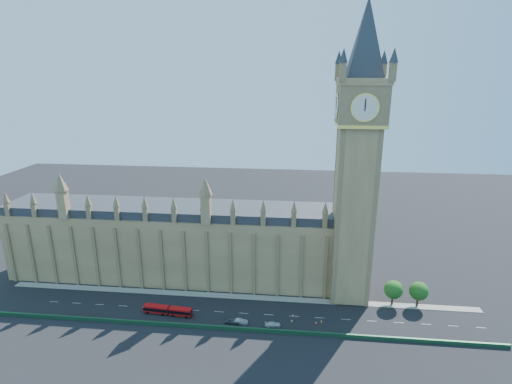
# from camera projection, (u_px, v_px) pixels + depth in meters

# --- Properties ---
(ground) EXTENTS (400.00, 400.00, 0.00)m
(ground) POSITION_uv_depth(u_px,v_px,m) (231.00, 312.00, 127.25)
(ground) COLOR black
(ground) RESTS_ON ground
(palace_westminster) EXTENTS (120.00, 20.00, 28.00)m
(palace_westminster) POSITION_uv_depth(u_px,v_px,m) (173.00, 241.00, 146.75)
(palace_westminster) COLOR olive
(palace_westminster) RESTS_ON ground
(elizabeth_tower) EXTENTS (20.59, 20.59, 105.00)m
(elizabeth_tower) POSITION_uv_depth(u_px,v_px,m) (359.00, 137.00, 121.21)
(elizabeth_tower) COLOR olive
(elizabeth_tower) RESTS_ON ground
(bridge_parapet) EXTENTS (160.00, 0.60, 1.20)m
(bridge_parapet) POSITION_uv_depth(u_px,v_px,m) (226.00, 328.00, 118.50)
(bridge_parapet) COLOR #1E4C2D
(bridge_parapet) RESTS_ON ground
(kerb_north) EXTENTS (160.00, 3.00, 0.16)m
(kerb_north) POSITION_uv_depth(u_px,v_px,m) (236.00, 296.00, 136.28)
(kerb_north) COLOR gray
(kerb_north) RESTS_ON ground
(tree_east_near) EXTENTS (6.00, 6.00, 8.50)m
(tree_east_near) POSITION_uv_depth(u_px,v_px,m) (394.00, 289.00, 130.05)
(tree_east_near) COLOR #382619
(tree_east_near) RESTS_ON ground
(tree_east_far) EXTENTS (6.00, 6.00, 8.50)m
(tree_east_far) POSITION_uv_depth(u_px,v_px,m) (419.00, 291.00, 129.25)
(tree_east_far) COLOR #382619
(tree_east_far) RESTS_ON ground
(red_bus) EXTENTS (15.72, 3.56, 2.65)m
(red_bus) POSITION_uv_depth(u_px,v_px,m) (168.00, 310.00, 125.92)
(red_bus) COLOR red
(red_bus) RESTS_ON ground
(car_grey) EXTENTS (4.88, 2.38, 1.60)m
(car_grey) POSITION_uv_depth(u_px,v_px,m) (233.00, 321.00, 121.58)
(car_grey) COLOR #44454C
(car_grey) RESTS_ON ground
(car_silver) EXTENTS (4.57, 1.71, 1.49)m
(car_silver) POSITION_uv_depth(u_px,v_px,m) (240.00, 321.00, 121.40)
(car_silver) COLOR #A0A2A8
(car_silver) RESTS_ON ground
(car_white) EXTENTS (4.93, 2.54, 1.37)m
(car_white) POSITION_uv_depth(u_px,v_px,m) (273.00, 324.00, 120.02)
(car_white) COLOR silver
(car_white) RESTS_ON ground
(cone_a) EXTENTS (0.53, 0.53, 0.80)m
(cone_a) POSITION_uv_depth(u_px,v_px,m) (316.00, 323.00, 121.29)
(cone_a) COLOR black
(cone_a) RESTS_ON ground
(cone_b) EXTENTS (0.59, 0.59, 0.77)m
(cone_b) POSITION_uv_depth(u_px,v_px,m) (321.00, 321.00, 122.00)
(cone_b) COLOR black
(cone_b) RESTS_ON ground
(cone_c) EXTENTS (0.54, 0.54, 0.72)m
(cone_c) POSITION_uv_depth(u_px,v_px,m) (292.00, 321.00, 122.29)
(cone_c) COLOR black
(cone_c) RESTS_ON ground
(cone_d) EXTENTS (0.56, 0.56, 0.78)m
(cone_d) POSITION_uv_depth(u_px,v_px,m) (293.00, 315.00, 125.00)
(cone_d) COLOR black
(cone_d) RESTS_ON ground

